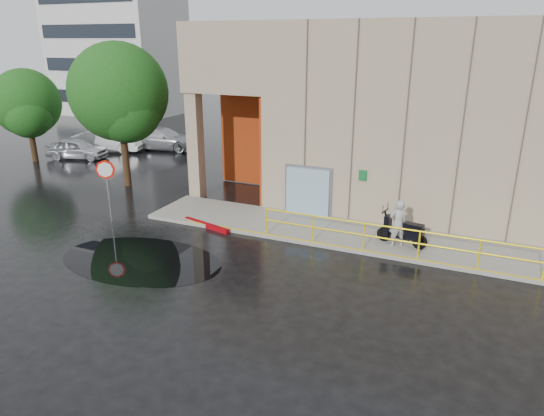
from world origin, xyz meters
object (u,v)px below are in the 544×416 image
(red_curb, at_px, (206,225))
(tree_near, at_px, (121,96))
(person, at_px, (398,223))
(car_b, at_px, (109,140))
(car_c, at_px, (162,139))
(scooter, at_px, (404,224))
(stop_sign, at_px, (106,177))
(tree_far, at_px, (27,106))
(car_a, at_px, (77,149))

(red_curb, bearing_deg, tree_near, 152.49)
(person, bearing_deg, car_b, -49.68)
(person, distance_m, car_c, 20.99)
(scooter, height_order, red_curb, scooter)
(car_b, xyz_separation_m, car_c, (2.92, 2.00, -0.01))
(person, xyz_separation_m, tree_near, (-14.25, 2.63, 3.60))
(red_curb, xyz_separation_m, tree_near, (-6.75, 3.51, 4.52))
(car_c, xyz_separation_m, tree_near, (3.76, -8.15, 3.86))
(scooter, xyz_separation_m, stop_sign, (-11.68, -2.05, 0.95))
(tree_far, bearing_deg, car_b, 61.85)
(stop_sign, height_order, red_curb, stop_sign)
(stop_sign, height_order, car_c, stop_sign)
(stop_sign, relative_size, car_a, 0.69)
(scooter, xyz_separation_m, tree_far, (-23.35, 4.44, 2.50))
(car_c, bearing_deg, red_curb, -149.39)
(scooter, height_order, tree_far, tree_far)
(red_curb, height_order, car_c, car_c)
(person, height_order, scooter, person)
(car_c, bearing_deg, tree_near, -166.62)
(stop_sign, height_order, car_a, stop_sign)
(person, height_order, tree_near, tree_near)
(red_curb, relative_size, tree_far, 0.42)
(stop_sign, relative_size, car_c, 0.51)
(car_c, distance_m, tree_near, 9.77)
(person, relative_size, car_b, 0.37)
(person, bearing_deg, tree_far, -38.11)
(stop_sign, distance_m, red_curb, 4.53)
(car_a, relative_size, tree_far, 0.68)
(person, relative_size, tree_near, 0.24)
(red_curb, height_order, tree_near, tree_near)
(tree_near, height_order, tree_far, tree_near)
(car_c, height_order, tree_near, tree_near)
(car_a, xyz_separation_m, car_b, (0.40, 2.51, 0.11))
(stop_sign, bearing_deg, car_c, 111.13)
(red_curb, xyz_separation_m, car_a, (-13.83, 7.14, 0.57))
(car_c, height_order, tree_far, tree_far)
(tree_near, bearing_deg, stop_sign, -58.93)
(car_a, bearing_deg, car_b, -24.90)
(car_a, bearing_deg, tree_near, -133.07)
(stop_sign, height_order, tree_far, tree_far)
(scooter, xyz_separation_m, car_b, (-21.11, 8.64, -0.21))
(person, distance_m, tree_near, 14.93)
(tree_far, bearing_deg, tree_near, -12.31)
(car_b, bearing_deg, red_curb, -142.75)
(person, xyz_separation_m, car_a, (-21.33, 6.26, -0.36))
(red_curb, relative_size, car_b, 0.51)
(tree_far, bearing_deg, stop_sign, -29.09)
(person, distance_m, car_b, 22.70)
(person, height_order, stop_sign, stop_sign)
(person, xyz_separation_m, car_b, (-20.93, 8.77, -0.25))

